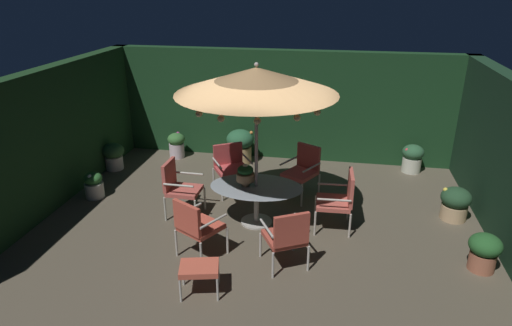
% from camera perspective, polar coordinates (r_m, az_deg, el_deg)
% --- Properties ---
extents(ground_plane, '(8.17, 6.84, 0.02)m').
position_cam_1_polar(ground_plane, '(7.90, 0.50, -7.63)').
color(ground_plane, brown).
extents(hedge_backdrop_rear, '(8.17, 0.30, 2.52)m').
position_cam_1_polar(hedge_backdrop_rear, '(10.43, 3.64, 7.40)').
color(hedge_backdrop_rear, '#16371C').
rests_on(hedge_backdrop_rear, ground_plane).
extents(hedge_backdrop_left, '(0.30, 6.84, 2.52)m').
position_cam_1_polar(hedge_backdrop_left, '(8.87, -25.42, 2.55)').
color(hedge_backdrop_left, '#17351A').
rests_on(hedge_backdrop_left, ground_plane).
extents(patio_dining_table, '(1.59, 1.09, 0.71)m').
position_cam_1_polar(patio_dining_table, '(7.62, 0.05, -3.85)').
color(patio_dining_table, '#B5AFA7').
rests_on(patio_dining_table, ground_plane).
extents(patio_umbrella, '(2.57, 2.57, 2.78)m').
position_cam_1_polar(patio_umbrella, '(6.99, 0.05, 10.47)').
color(patio_umbrella, '#B9ADA7').
rests_on(patio_umbrella, ground_plane).
extents(centerpiece_planter, '(0.31, 0.31, 0.39)m').
position_cam_1_polar(centerpiece_planter, '(7.50, -1.37, -1.41)').
color(centerpiece_planter, '#886849').
rests_on(centerpiece_planter, patio_dining_table).
extents(patio_chair_north, '(0.61, 0.57, 1.02)m').
position_cam_1_polar(patio_chair_north, '(7.99, -9.88, -2.76)').
color(patio_chair_north, '#B2B4A7').
rests_on(patio_chair_north, ground_plane).
extents(patio_chair_northeast, '(0.79, 0.79, 0.98)m').
position_cam_1_polar(patio_chair_northeast, '(6.73, -7.68, -7.78)').
color(patio_chair_northeast, '#B8B4A9').
rests_on(patio_chair_northeast, ground_plane).
extents(patio_chair_east, '(0.78, 0.78, 0.96)m').
position_cam_1_polar(patio_chair_east, '(6.48, 3.98, -9.18)').
color(patio_chair_east, '#B6B1AA').
rests_on(patio_chair_east, ground_plane).
extents(patio_chair_southeast, '(0.63, 0.66, 1.03)m').
position_cam_1_polar(patio_chair_southeast, '(7.58, 10.69, -4.31)').
color(patio_chair_southeast, '#BAB0A4').
rests_on(patio_chair_southeast, ground_plane).
extents(patio_chair_south, '(0.79, 0.81, 1.01)m').
position_cam_1_polar(patio_chair_south, '(8.64, 6.04, -0.61)').
color(patio_chair_south, '#B2B1A9').
rests_on(patio_chair_south, ground_plane).
extents(patio_chair_southwest, '(0.88, 0.87, 0.93)m').
position_cam_1_polar(patio_chair_southwest, '(8.83, -3.22, -0.21)').
color(patio_chair_southwest, '#B3AFA7').
rests_on(patio_chair_southwest, ground_plane).
extents(ottoman_footrest, '(0.59, 0.49, 0.43)m').
position_cam_1_polar(ottoman_footrest, '(6.13, -7.28, -13.34)').
color(ottoman_footrest, '#B6B3AC').
rests_on(ottoman_footrest, ground_plane).
extents(potted_plant_back_left, '(0.47, 0.47, 0.62)m').
position_cam_1_polar(potted_plant_back_left, '(10.37, 19.37, 0.68)').
color(potted_plant_back_left, beige).
rests_on(potted_plant_back_left, ground_plane).
extents(potted_plant_right_near, '(0.36, 0.36, 0.52)m').
position_cam_1_polar(potted_plant_right_near, '(9.20, -20.04, -2.63)').
color(potted_plant_right_near, beige).
rests_on(potted_plant_right_near, ground_plane).
extents(potted_plant_left_far, '(0.63, 0.63, 0.78)m').
position_cam_1_polar(potted_plant_left_far, '(10.28, -2.04, 2.35)').
color(potted_plant_left_far, tan).
rests_on(potted_plant_left_far, ground_plane).
extents(potted_plant_left_near, '(0.46, 0.47, 0.58)m').
position_cam_1_polar(potted_plant_left_near, '(7.34, 27.16, -9.93)').
color(potted_plant_left_near, '#A35E44').
rests_on(potted_plant_left_near, ground_plane).
extents(potted_plant_front_corner, '(0.52, 0.52, 0.60)m').
position_cam_1_polar(potted_plant_front_corner, '(8.60, 24.13, -4.64)').
color(potted_plant_front_corner, tan).
rests_on(potted_plant_front_corner, ground_plane).
extents(potted_plant_back_center, '(0.48, 0.48, 0.60)m').
position_cam_1_polar(potted_plant_back_center, '(10.42, -17.77, 0.98)').
color(potted_plant_back_center, beige).
rests_on(potted_plant_back_center, ground_plane).
extents(potted_plant_back_right, '(0.41, 0.41, 0.60)m').
position_cam_1_polar(potted_plant_back_right, '(10.77, -10.13, 2.36)').
color(potted_plant_back_right, silver).
rests_on(potted_plant_back_right, ground_plane).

